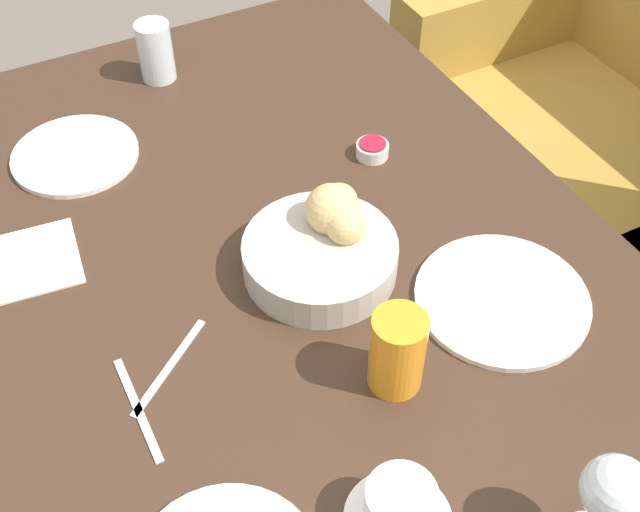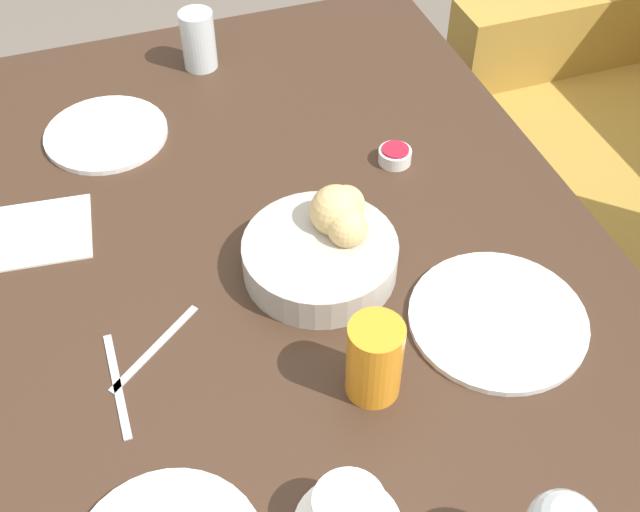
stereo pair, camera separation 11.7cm
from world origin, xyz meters
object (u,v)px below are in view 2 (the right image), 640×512
jam_bowl_berry (395,155)px  napkin (44,232)px  plate_near_left (106,134)px  water_tumbler (198,40)px  fork_silver (155,348)px  knife_silver (117,385)px  plate_far_center (498,319)px  juice_glass (374,359)px  bread_basket (325,247)px

jam_bowl_berry → napkin: 0.58m
plate_near_left → water_tumbler: (-0.16, 0.21, 0.05)m
fork_silver → knife_silver: size_ratio=0.83×
jam_bowl_berry → plate_far_center: bearing=0.2°
plate_far_center → juice_glass: juice_glass is taller
water_tumbler → jam_bowl_berry: size_ratio=2.02×
bread_basket → juice_glass: 0.23m
plate_near_left → knife_silver: (0.53, -0.07, -0.00)m
plate_far_center → knife_silver: 0.53m
plate_near_left → jam_bowl_berry: bearing=63.0°
water_tumbler → bread_basket: bearing=5.1°
bread_basket → juice_glass: size_ratio=1.87×
plate_near_left → knife_silver: plate_near_left is taller
juice_glass → jam_bowl_berry: size_ratio=2.18×
jam_bowl_berry → napkin: bearing=-92.0°
plate_far_center → jam_bowl_berry: bearing=-179.8°
plate_far_center → napkin: plate_far_center is taller
bread_basket → fork_silver: bearing=-75.4°
fork_silver → knife_silver: bearing=-53.5°
bread_basket → plate_near_left: bearing=-148.0°
water_tumbler → napkin: size_ratio=0.72×
fork_silver → knife_silver: (0.04, -0.06, 0.00)m
bread_basket → jam_bowl_berry: 0.27m
plate_far_center → juice_glass: (0.04, -0.21, 0.06)m
jam_bowl_berry → fork_silver: size_ratio=0.39×
plate_near_left → plate_far_center: size_ratio=0.86×
water_tumbler → fork_silver: bearing=-18.6°
plate_near_left → fork_silver: 0.49m
plate_far_center → fork_silver: plate_far_center is taller
juice_glass → fork_silver: size_ratio=0.86×
juice_glass → water_tumbler: bearing=-177.3°
plate_near_left → napkin: (0.21, -0.13, -0.00)m
juice_glass → napkin: juice_glass is taller
plate_far_center → knife_silver: size_ratio=1.46×
knife_silver → napkin: size_ratio=1.09×
plate_far_center → napkin: size_ratio=1.59×
bread_basket → jam_bowl_berry: bread_basket is taller
bread_basket → plate_far_center: bearing=46.8°
bread_basket → plate_far_center: (0.18, 0.19, -0.03)m
bread_basket → plate_near_left: 0.50m
juice_glass → napkin: bearing=-139.1°
bread_basket → napkin: bread_basket is taller
bread_basket → napkin: bearing=-118.0°
plate_near_left → juice_glass: juice_glass is taller
plate_near_left → fork_silver: bearing=-1.1°
juice_glass → jam_bowl_berry: 0.47m
knife_silver → bread_basket: bearing=109.1°
jam_bowl_berry → knife_silver: (0.30, -0.52, -0.01)m
juice_glass → water_tumbler: size_ratio=1.08×
plate_far_center → napkin: bearing=-123.7°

